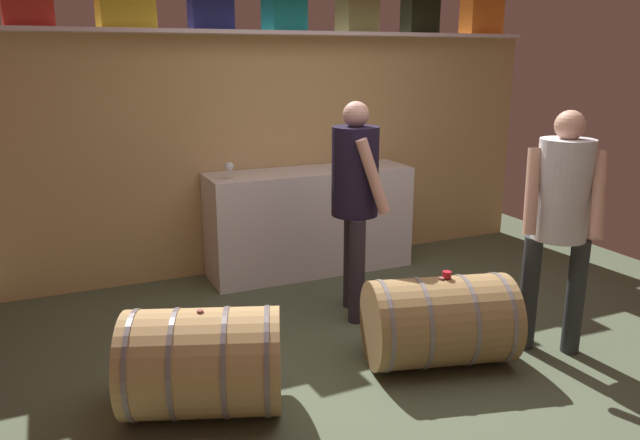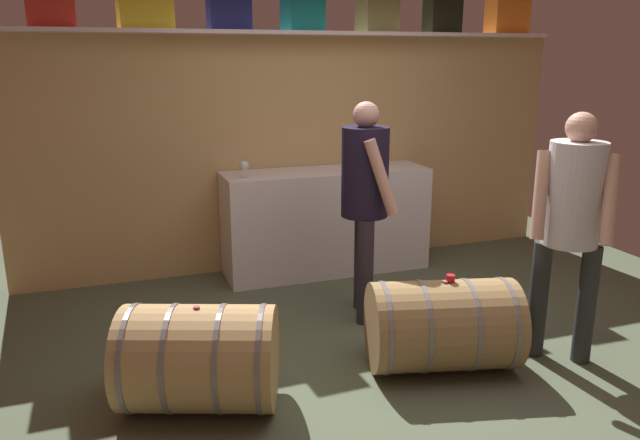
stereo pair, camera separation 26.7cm
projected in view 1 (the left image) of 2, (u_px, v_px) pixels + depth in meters
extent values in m
cube|color=#515E45|center=(360.00, 325.00, 4.59)|extent=(6.43, 7.46, 0.02)
cube|color=tan|center=(283.00, 154.00, 5.72)|extent=(5.23, 0.10, 2.13)
cube|color=white|center=(287.00, 33.00, 5.31)|extent=(4.81, 0.40, 0.03)
cube|color=red|center=(27.00, 7.00, 4.47)|extent=(0.36, 0.29, 0.28)
cube|color=yellow|center=(126.00, 13.00, 4.75)|extent=(0.44, 0.32, 0.23)
cube|color=navy|center=(211.00, 10.00, 5.00)|extent=(0.35, 0.21, 0.32)
cube|color=#117776|center=(284.00, 11.00, 5.25)|extent=(0.34, 0.30, 0.34)
cube|color=olive|center=(357.00, 16.00, 5.53)|extent=(0.33, 0.29, 0.29)
cube|color=black|center=(420.00, 16.00, 5.79)|extent=(0.32, 0.23, 0.32)
cube|color=orange|center=(482.00, 17.00, 6.07)|extent=(0.39, 0.22, 0.33)
cube|color=white|center=(310.00, 221.00, 5.63)|extent=(1.88, 0.55, 0.95)
cylinder|color=brown|center=(358.00, 159.00, 5.48)|extent=(0.07, 0.07, 0.21)
sphere|color=brown|center=(358.00, 145.00, 5.45)|extent=(0.07, 0.07, 0.07)
cylinder|color=brown|center=(358.00, 141.00, 5.43)|extent=(0.02, 0.02, 0.06)
cylinder|color=#ABBDB5|center=(353.00, 154.00, 5.73)|extent=(0.07, 0.07, 0.22)
sphere|color=#ABBDB5|center=(353.00, 141.00, 5.70)|extent=(0.07, 0.07, 0.07)
cylinder|color=#ABBDB5|center=(353.00, 137.00, 5.69)|extent=(0.03, 0.03, 0.06)
cylinder|color=white|center=(230.00, 179.00, 5.10)|extent=(0.07, 0.07, 0.00)
cylinder|color=white|center=(229.00, 174.00, 5.09)|extent=(0.01, 0.01, 0.08)
sphere|color=white|center=(229.00, 167.00, 5.07)|extent=(0.08, 0.08, 0.08)
sphere|color=maroon|center=(229.00, 168.00, 5.07)|extent=(0.05, 0.05, 0.05)
cylinder|color=#977748|center=(439.00, 321.00, 3.94)|extent=(1.03, 0.78, 0.58)
cylinder|color=slate|center=(381.00, 326.00, 3.88)|extent=(0.17, 0.58, 0.59)
cylinder|color=slate|center=(417.00, 323.00, 3.92)|extent=(0.17, 0.58, 0.59)
cylinder|color=slate|center=(461.00, 320.00, 3.97)|extent=(0.17, 0.58, 0.59)
cylinder|color=slate|center=(495.00, 317.00, 4.01)|extent=(0.17, 0.58, 0.59)
cylinder|color=#985853|center=(442.00, 278.00, 3.87)|extent=(0.04, 0.04, 0.01)
cylinder|color=tan|center=(203.00, 362.00, 3.39)|extent=(1.01, 0.86, 0.60)
cylinder|color=slate|center=(137.00, 364.00, 3.36)|extent=(0.24, 0.59, 0.61)
cylinder|color=slate|center=(178.00, 363.00, 3.38)|extent=(0.24, 0.59, 0.61)
cylinder|color=slate|center=(228.00, 362.00, 3.40)|extent=(0.24, 0.59, 0.61)
cylinder|color=slate|center=(268.00, 360.00, 3.41)|extent=(0.24, 0.59, 0.61)
cylinder|color=#944242|center=(200.00, 311.00, 3.31)|extent=(0.04, 0.04, 0.01)
cylinder|color=red|center=(447.00, 275.00, 3.88)|extent=(0.06, 0.06, 0.04)
cylinder|color=#2C3031|center=(529.00, 293.00, 4.14)|extent=(0.12, 0.12, 0.79)
cylinder|color=#2C3031|center=(575.00, 297.00, 4.07)|extent=(0.12, 0.12, 0.79)
cylinder|color=silver|center=(563.00, 190.00, 3.92)|extent=(0.34, 0.34, 0.66)
sphere|color=tan|center=(570.00, 125.00, 3.81)|extent=(0.19, 0.19, 0.19)
cylinder|color=tan|center=(532.00, 191.00, 3.87)|extent=(0.21, 0.23, 0.55)
cylinder|color=tan|center=(599.00, 195.00, 3.77)|extent=(0.24, 0.27, 0.54)
cylinder|color=#2E2832|center=(356.00, 272.00, 4.54)|extent=(0.12, 0.12, 0.80)
cylinder|color=#2E2832|center=(351.00, 259.00, 4.82)|extent=(0.12, 0.12, 0.80)
cylinder|color=black|center=(355.00, 172.00, 4.49)|extent=(0.35, 0.35, 0.66)
sphere|color=tan|center=(356.00, 115.00, 4.38)|extent=(0.19, 0.19, 0.19)
cylinder|color=tan|center=(373.00, 177.00, 4.31)|extent=(0.27, 0.16, 0.55)
cylinder|color=tan|center=(364.00, 167.00, 4.69)|extent=(0.21, 0.14, 0.56)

